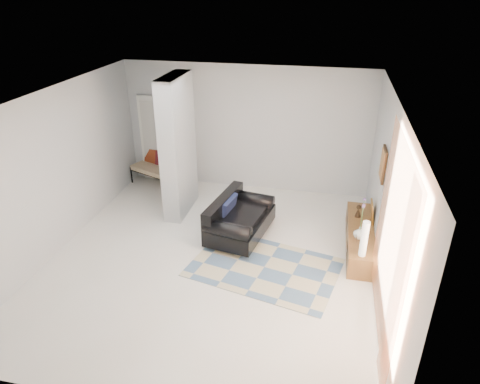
# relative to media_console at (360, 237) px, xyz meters

# --- Properties ---
(floor) EXTENTS (6.00, 6.00, 0.00)m
(floor) POSITION_rel_media_console_xyz_m (-2.52, -0.90, -0.20)
(floor) COLOR silver
(floor) RESTS_ON ground
(ceiling) EXTENTS (6.00, 6.00, 0.00)m
(ceiling) POSITION_rel_media_console_xyz_m (-2.52, -0.90, 2.60)
(ceiling) COLOR white
(ceiling) RESTS_ON wall_back
(wall_back) EXTENTS (6.00, 0.00, 6.00)m
(wall_back) POSITION_rel_media_console_xyz_m (-2.52, 2.10, 1.20)
(wall_back) COLOR silver
(wall_back) RESTS_ON ground
(wall_front) EXTENTS (6.00, 0.00, 6.00)m
(wall_front) POSITION_rel_media_console_xyz_m (-2.52, -3.90, 1.20)
(wall_front) COLOR silver
(wall_front) RESTS_ON ground
(wall_left) EXTENTS (0.00, 6.00, 6.00)m
(wall_left) POSITION_rel_media_console_xyz_m (-5.27, -0.90, 1.20)
(wall_left) COLOR silver
(wall_left) RESTS_ON ground
(wall_right) EXTENTS (0.00, 6.00, 6.00)m
(wall_right) POSITION_rel_media_console_xyz_m (0.23, -0.90, 1.20)
(wall_right) COLOR silver
(wall_right) RESTS_ON ground
(partition_column) EXTENTS (0.35, 1.20, 2.80)m
(partition_column) POSITION_rel_media_console_xyz_m (-3.62, 0.70, 1.20)
(partition_column) COLOR #AEB2B5
(partition_column) RESTS_ON floor
(hallway_door) EXTENTS (0.85, 0.06, 2.04)m
(hallway_door) POSITION_rel_media_console_xyz_m (-4.62, 2.06, 0.82)
(hallway_door) COLOR white
(hallway_door) RESTS_ON floor
(curtain) EXTENTS (0.00, 2.55, 2.55)m
(curtain) POSITION_rel_media_console_xyz_m (0.15, -2.05, 1.25)
(curtain) COLOR #FF8543
(curtain) RESTS_ON wall_right
(wall_art) EXTENTS (0.04, 0.45, 0.55)m
(wall_art) POSITION_rel_media_console_xyz_m (0.20, -0.00, 1.45)
(wall_art) COLOR #3A220F
(wall_art) RESTS_ON wall_right
(media_console) EXTENTS (0.45, 2.01, 0.80)m
(media_console) POSITION_rel_media_console_xyz_m (0.00, 0.00, 0.00)
(media_console) COLOR brown
(media_console) RESTS_ON floor
(loveseat) EXTENTS (1.14, 1.66, 0.76)m
(loveseat) POSITION_rel_media_console_xyz_m (-2.24, -0.07, 0.15)
(loveseat) COLOR silver
(loveseat) RESTS_ON floor
(daybed) EXTENTS (1.65, 1.17, 0.77)m
(daybed) POSITION_rel_media_console_xyz_m (-4.43, 1.74, 0.22)
(daybed) COLOR black
(daybed) RESTS_ON floor
(area_rug) EXTENTS (2.69, 2.09, 0.01)m
(area_rug) POSITION_rel_media_console_xyz_m (-1.58, -0.98, -0.20)
(area_rug) COLOR beige
(area_rug) RESTS_ON floor
(cylinder_lamp) EXTENTS (0.11, 0.11, 0.61)m
(cylinder_lamp) POSITION_rel_media_console_xyz_m (-0.02, -0.85, 0.50)
(cylinder_lamp) COLOR silver
(cylinder_lamp) RESTS_ON media_console
(bronze_figurine) EXTENTS (0.13, 0.13, 0.24)m
(bronze_figurine) POSITION_rel_media_console_xyz_m (-0.05, 0.41, 0.32)
(bronze_figurine) COLOR #312316
(bronze_figurine) RESTS_ON media_console
(vase) EXTENTS (0.21, 0.21, 0.22)m
(vase) POSITION_rel_media_console_xyz_m (-0.05, -0.34, 0.30)
(vase) COLOR silver
(vase) RESTS_ON media_console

